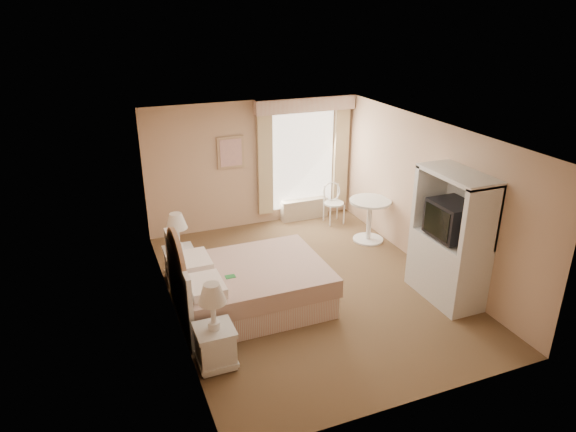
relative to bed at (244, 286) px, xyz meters
name	(u,v)px	position (x,y,z in m)	size (l,w,h in m)	color
room	(310,214)	(1.12, 0.17, 0.89)	(4.21, 5.51, 2.51)	brown
window	(304,156)	(2.17, 2.82, 0.98)	(2.05, 0.22, 2.51)	white
framed_art	(231,152)	(0.67, 2.88, 1.19)	(0.52, 0.04, 0.62)	tan
bed	(244,286)	(0.00, 0.00, 0.00)	(2.15, 1.68, 1.49)	tan
nightstand_near	(215,336)	(-0.72, -1.14, 0.07)	(0.47, 0.47, 1.13)	silver
nightstand_far	(179,256)	(-0.72, 1.16, 0.07)	(0.47, 0.47, 1.14)	silver
round_table	(370,214)	(2.87, 1.36, 0.18)	(0.77, 0.77, 0.81)	white
cafe_chair	(333,200)	(2.64, 2.42, 0.12)	(0.40, 0.40, 0.83)	white
armoire	(450,248)	(2.93, -0.84, 0.47)	(0.60, 1.20, 1.99)	silver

